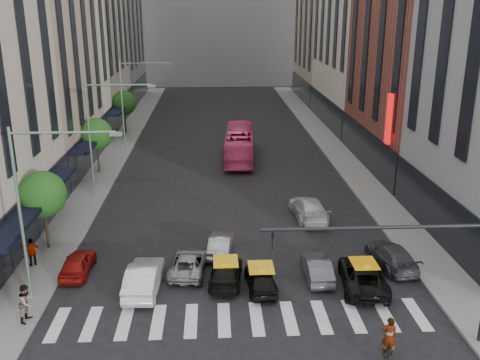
{
  "coord_description": "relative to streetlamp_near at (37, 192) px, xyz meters",
  "views": [
    {
      "loc": [
        -1.39,
        -21.13,
        14.57
      ],
      "look_at": [
        0.28,
        11.15,
        4.0
      ],
      "focal_mm": 40.0,
      "sensor_mm": 36.0,
      "label": 1
    }
  ],
  "objects": [
    {
      "name": "taxi_left",
      "position": [
        9.23,
        1.29,
        -5.29
      ],
      "size": [
        2.1,
        4.4,
        1.24
      ],
      "primitive_type": "imported",
      "rotation": [
        0.0,
        0.0,
        3.05
      ],
      "color": "black",
      "rests_on": "ground"
    },
    {
      "name": "bus",
      "position": [
        11.26,
        26.18,
        -4.35
      ],
      "size": [
        3.37,
        11.34,
        3.12
      ],
      "primitive_type": "imported",
      "rotation": [
        0.0,
        0.0,
        3.07
      ],
      "color": "#F04682",
      "rests_on": "ground"
    },
    {
      "name": "car_silver",
      "position": [
        7.14,
        2.52,
        -5.32
      ],
      "size": [
        2.35,
        4.39,
        1.17
      ],
      "primitive_type": "imported",
      "rotation": [
        0.0,
        0.0,
        3.04
      ],
      "color": "gray",
      "rests_on": "ground"
    },
    {
      "name": "tree_near",
      "position": [
        -1.76,
        6.0,
        -2.25
      ],
      "size": [
        2.88,
        2.88,
        4.95
      ],
      "color": "black",
      "rests_on": "sidewalk_left"
    },
    {
      "name": "rider",
      "position": [
        16.02,
        -5.94,
        -4.04
      ],
      "size": [
        0.74,
        0.57,
        1.82
      ],
      "primitive_type": "imported",
      "rotation": [
        0.0,
        0.0,
        2.92
      ],
      "color": "gray",
      "rests_on": "motorcycle"
    },
    {
      "name": "pedestrian_near",
      "position": [
        -0.36,
        -2.28,
        -4.8
      ],
      "size": [
        0.9,
        1.05,
        1.9
      ],
      "primitive_type": "imported",
      "rotation": [
        0.0,
        0.0,
        1.36
      ],
      "color": "gray",
      "rests_on": "sidewalk_left"
    },
    {
      "name": "traffic_signal",
      "position": [
        17.74,
        -5.0,
        -1.43
      ],
      "size": [
        10.1,
        0.2,
        6.0
      ],
      "color": "black",
      "rests_on": "ground"
    },
    {
      "name": "streetlamp_near",
      "position": [
        0.0,
        0.0,
        0.0
      ],
      "size": [
        5.38,
        0.25,
        9.0
      ],
      "color": "gray",
      "rests_on": "sidewalk_left"
    },
    {
      "name": "building_left_b",
      "position": [
        -6.96,
        24.0,
        6.1
      ],
      "size": [
        8.0,
        16.0,
        24.0
      ],
      "primitive_type": "cube",
      "color": "tan",
      "rests_on": "ground"
    },
    {
      "name": "taxi_right",
      "position": [
        16.65,
        0.34,
        -5.21
      ],
      "size": [
        2.91,
        5.26,
        1.39
      ],
      "primitive_type": "imported",
      "rotation": [
        0.0,
        0.0,
        3.02
      ],
      "color": "black",
      "rests_on": "ground"
    },
    {
      "name": "streetlamp_far",
      "position": [
        0.0,
        32.0,
        0.0
      ],
      "size": [
        5.38,
        0.25,
        9.0
      ],
      "color": "gray",
      "rests_on": "sidewalk_left"
    },
    {
      "name": "car_red",
      "position": [
        0.84,
        2.69,
        -5.27
      ],
      "size": [
        1.57,
        3.74,
        1.27
      ],
      "primitive_type": "imported",
      "rotation": [
        0.0,
        0.0,
        3.12
      ],
      "color": "maroon",
      "rests_on": "ground"
    },
    {
      "name": "liberty_sign",
      "position": [
        22.64,
        16.0,
        0.1
      ],
      "size": [
        0.3,
        0.7,
        4.0
      ],
      "color": "red",
      "rests_on": "ground"
    },
    {
      "name": "sidewalk_left",
      "position": [
        -1.46,
        26.0,
        -5.83
      ],
      "size": [
        3.0,
        96.0,
        0.15
      ],
      "primitive_type": "cube",
      "color": "slate",
      "rests_on": "ground"
    },
    {
      "name": "building_left_d",
      "position": [
        -6.96,
        61.0,
        9.1
      ],
      "size": [
        8.0,
        18.0,
        30.0
      ],
      "primitive_type": "cube",
      "color": "gray",
      "rests_on": "ground"
    },
    {
      "name": "tree_far",
      "position": [
        -1.76,
        38.0,
        -2.25
      ],
      "size": [
        2.88,
        2.88,
        4.95
      ],
      "color": "black",
      "rests_on": "sidewalk_left"
    },
    {
      "name": "building_right_d",
      "position": [
        27.04,
        61.0,
        8.1
      ],
      "size": [
        8.0,
        18.0,
        28.0
      ],
      "primitive_type": "cube",
      "color": "tan",
      "rests_on": "ground"
    },
    {
      "name": "motorcycle",
      "position": [
        16.02,
        -5.94,
        -5.43
      ],
      "size": [
        1.01,
        1.9,
        0.95
      ],
      "primitive_type": "imported",
      "rotation": [
        0.0,
        0.0,
        2.92
      ],
      "color": "black",
      "rests_on": "ground"
    },
    {
      "name": "building_right_b",
      "position": [
        27.04,
        23.0,
        7.1
      ],
      "size": [
        8.0,
        18.0,
        26.0
      ],
      "primitive_type": "cube",
      "color": "brown",
      "rests_on": "ground"
    },
    {
      "name": "car_white_front",
      "position": [
        4.84,
        0.6,
        -5.14
      ],
      "size": [
        1.85,
        4.71,
        1.53
      ],
      "primitive_type": "imported",
      "rotation": [
        0.0,
        0.0,
        3.09
      ],
      "color": "silver",
      "rests_on": "ground"
    },
    {
      "name": "taxi_center",
      "position": [
        11.1,
        0.39,
        -5.27
      ],
      "size": [
        1.7,
        3.8,
        1.27
      ],
      "primitive_type": "imported",
      "rotation": [
        0.0,
        0.0,
        3.2
      ],
      "color": "black",
      "rests_on": "ground"
    },
    {
      "name": "car_row2_right",
      "position": [
        15.42,
        10.32,
        -5.15
      ],
      "size": [
        2.48,
        5.33,
        1.51
      ],
      "primitive_type": "imported",
      "rotation": [
        0.0,
        0.0,
        3.21
      ],
      "color": "#BDBDBD",
      "rests_on": "ground"
    },
    {
      "name": "car_row2_left",
      "position": [
        9.01,
        4.89,
        -5.29
      ],
      "size": [
        1.72,
        3.88,
        1.24
      ],
      "primitive_type": "imported",
      "rotation": [
        0.0,
        0.0,
        3.03
      ],
      "color": "gray",
      "rests_on": "ground"
    },
    {
      "name": "car_grey_curb",
      "position": [
        18.98,
        2.68,
        -5.24
      ],
      "size": [
        2.33,
        4.73,
        1.32
      ],
      "primitive_type": "imported",
      "rotation": [
        0.0,
        0.0,
        3.25
      ],
      "color": "#3A3D41",
      "rests_on": "ground"
    },
    {
      "name": "streetlamp_mid",
      "position": [
        0.0,
        16.0,
        0.0
      ],
      "size": [
        5.38,
        0.25,
        9.0
      ],
      "color": "gray",
      "rests_on": "sidewalk_left"
    },
    {
      "name": "car_grey_mid",
      "position": [
        14.34,
        1.44,
        -5.27
      ],
      "size": [
        1.36,
        3.83,
        1.26
      ],
      "primitive_type": "imported",
      "rotation": [
        0.0,
        0.0,
        3.14
      ],
      "color": "#43454B",
      "rests_on": "ground"
    },
    {
      "name": "ground",
      "position": [
        10.04,
        -4.0,
        -5.9
      ],
      "size": [
        160.0,
        160.0,
        0.0
      ],
      "primitive_type": "plane",
      "color": "black",
      "rests_on": "ground"
    },
    {
      "name": "sidewalk_right",
      "position": [
        21.54,
        26.0,
        -5.83
      ],
      "size": [
        3.0,
        96.0,
        0.15
      ],
      "primitive_type": "cube",
      "color": "slate",
      "rests_on": "ground"
    },
    {
      "name": "tree_mid",
      "position": [
        -1.76,
        22.0,
        -2.25
      ],
      "size": [
        2.88,
        2.88,
        4.95
      ],
      "color": "black",
      "rests_on": "sidewalk_left"
    },
    {
      "name": "pedestrian_far",
      "position": [
        -1.92,
        3.53,
        -4.91
      ],
      "size": [
        1.06,
        0.86,
        1.69
      ],
      "primitive_type": "imported",
      "rotation": [
        0.0,
        0.0,
        3.68
      ],
      "color": "gray",
      "rests_on": "sidewalk_left"
    }
  ]
}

